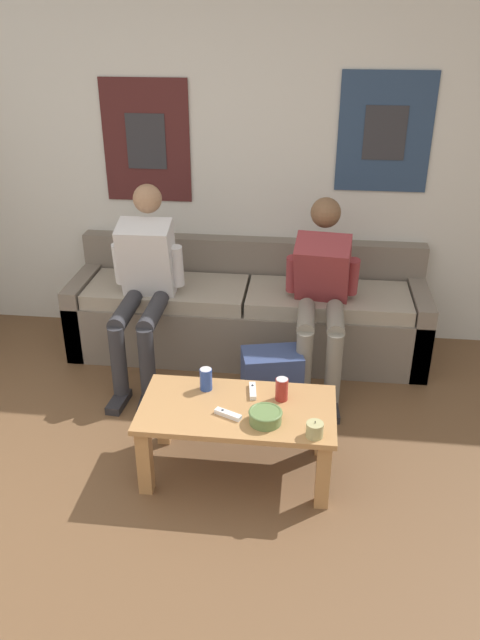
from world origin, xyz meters
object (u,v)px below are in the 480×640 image
at_px(couch, 248,314).
at_px(person_seated_adult, 144,280).
at_px(backpack, 272,382).
at_px(game_controller_near_left, 228,414).
at_px(coffee_table, 237,420).
at_px(game_controller_near_right, 253,391).
at_px(drink_can_blue, 206,379).
at_px(pillar_candle, 315,430).
at_px(drink_can_red, 282,389).
at_px(person_seated_teen, 322,289).
at_px(ceramic_bowl, 265,416).

xyz_separation_m(couch, person_seated_adult, (-0.64, -0.36, 0.39)).
xyz_separation_m(backpack, game_controller_near_left, (-0.18, -0.69, 0.24)).
relative_size(couch, coffee_table, 2.46).
bearing_deg(game_controller_near_right, drink_can_blue, 178.21).
distance_m(pillar_candle, game_controller_near_right, 0.47).
bearing_deg(coffee_table, game_controller_near_right, 65.09).
relative_size(pillar_candle, drink_can_blue, 0.70).
bearing_deg(drink_can_blue, game_controller_near_right, -1.79).
bearing_deg(game_controller_near_left, coffee_table, 66.45).
relative_size(drink_can_red, game_controller_near_right, 0.84).
distance_m(couch, person_seated_teen, 0.69).
bearing_deg(person_seated_adult, couch, 29.32).
height_order(backpack, pillar_candle, pillar_candle).
bearing_deg(drink_can_red, game_controller_near_left, -144.70).
relative_size(person_seated_adult, drink_can_red, 9.93).
relative_size(person_seated_adult, person_seated_teen, 1.06).
relative_size(pillar_candle, game_controller_near_left, 0.60).
bearing_deg(coffee_table, drink_can_blue, 141.58).
bearing_deg(person_seated_teen, drink_can_blue, -124.49).
height_order(person_seated_adult, pillar_candle, person_seated_adult).
xyz_separation_m(person_seated_adult, backpack, (0.86, -0.37, -0.48)).
bearing_deg(pillar_candle, person_seated_adult, 133.46).
relative_size(ceramic_bowl, drink_can_blue, 1.35).
bearing_deg(couch, coffee_table, -86.28).
bearing_deg(person_seated_teen, pillar_candle, -91.14).
xyz_separation_m(ceramic_bowl, drink_can_blue, (-0.34, 0.26, 0.02)).
distance_m(ceramic_bowl, drink_can_blue, 0.43).
height_order(couch, person_seated_teen, person_seated_teen).
relative_size(coffee_table, game_controller_near_left, 6.92).
bearing_deg(game_controller_near_left, person_seated_adult, 122.77).
bearing_deg(pillar_candle, game_controller_near_left, 165.44).
bearing_deg(couch, pillar_candle, -72.64).
distance_m(person_seated_teen, pillar_candle, 1.23).
bearing_deg(game_controller_near_left, game_controller_near_right, 65.60).
height_order(backpack, ceramic_bowl, ceramic_bowl).
bearing_deg(drink_can_red, backpack, 98.93).
bearing_deg(coffee_table, backpack, 77.20).
bearing_deg(backpack, pillar_candle, -72.50).
relative_size(couch, ceramic_bowl, 14.72).
xyz_separation_m(person_seated_adult, drink_can_blue, (0.54, -0.83, -0.19)).
bearing_deg(game_controller_near_right, person_seated_adult, 133.11).
bearing_deg(game_controller_near_left, pillar_candle, -14.56).
xyz_separation_m(ceramic_bowl, game_controller_near_right, (-0.09, 0.25, -0.03)).
distance_m(couch, backpack, 0.77).
bearing_deg(backpack, person_seated_adult, 156.69).
distance_m(ceramic_bowl, game_controller_near_right, 0.27).
bearing_deg(person_seated_adult, game_controller_near_right, -46.89).
bearing_deg(game_controller_near_right, couch, 97.22).
height_order(couch, game_controller_near_left, couch).
distance_m(pillar_candle, drink_can_red, 0.34).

